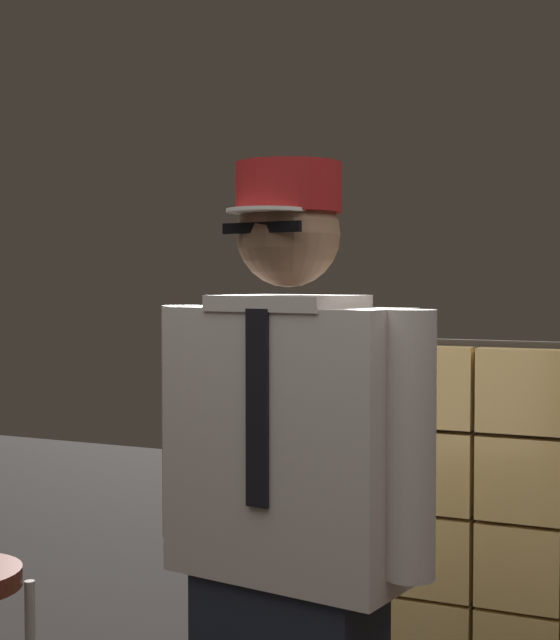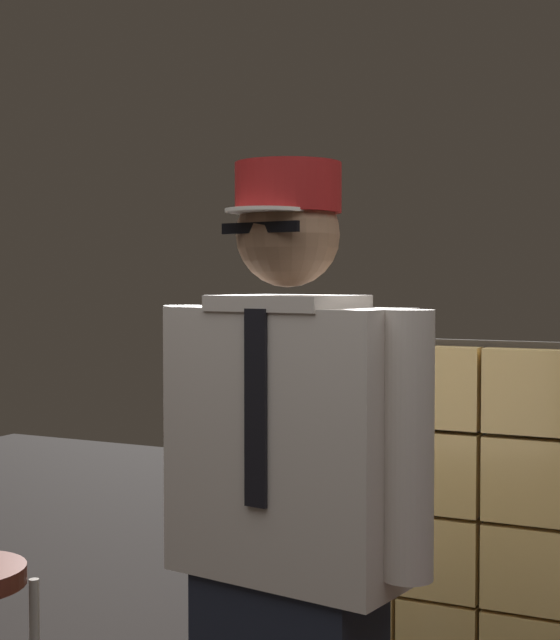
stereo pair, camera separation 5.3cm
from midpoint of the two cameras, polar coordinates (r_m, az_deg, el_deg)
glass_block_wall at (r=3.17m, az=11.11°, el=-13.94°), size 1.67×0.10×1.40m
standing_person at (r=2.26m, az=-0.19°, el=-13.29°), size 0.74×0.35×1.84m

